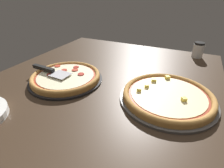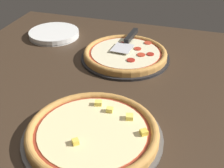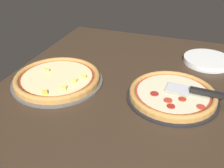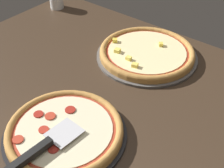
{
  "view_description": "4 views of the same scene",
  "coord_description": "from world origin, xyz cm",
  "px_view_note": "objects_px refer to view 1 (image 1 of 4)",
  "views": [
    {
      "loc": [
        67.11,
        39.14,
        44.09
      ],
      "look_at": [
        1.37,
        8.34,
        3.0
      ],
      "focal_mm": 28.0,
      "sensor_mm": 36.0,
      "label": 1
    },
    {
      "loc": [
        -26.98,
        98.41,
        62.69
      ],
      "look_at": [
        1.37,
        8.34,
        3.0
      ],
      "focal_mm": 50.0,
      "sensor_mm": 36.0,
      "label": 2
    },
    {
      "loc": [
        -90.33,
        -24.27,
        61.43
      ],
      "look_at": [
        1.37,
        8.34,
        3.0
      ],
      "focal_mm": 42.0,
      "sensor_mm": 36.0,
      "label": 3
    },
    {
      "loc": [
        54.83,
        -58.98,
        72.7
      ],
      "look_at": [
        1.37,
        8.34,
        3.0
      ],
      "focal_mm": 50.0,
      "sensor_mm": 36.0,
      "label": 4
    }
  ],
  "objects_px": {
    "pizza_front": "(66,76)",
    "serving_spatula": "(47,70)",
    "pizza_back": "(168,95)",
    "parmesan_shaker": "(198,50)"
  },
  "relations": [
    {
      "from": "pizza_back",
      "to": "pizza_front",
      "type": "bearing_deg",
      "value": -85.23
    },
    {
      "from": "pizza_back",
      "to": "parmesan_shaker",
      "type": "distance_m",
      "value": 0.64
    },
    {
      "from": "pizza_front",
      "to": "serving_spatula",
      "type": "relative_size",
      "value": 1.47
    },
    {
      "from": "parmesan_shaker",
      "to": "pizza_front",
      "type": "bearing_deg",
      "value": -42.23
    },
    {
      "from": "pizza_front",
      "to": "parmesan_shaker",
      "type": "bearing_deg",
      "value": 137.77
    },
    {
      "from": "pizza_back",
      "to": "parmesan_shaker",
      "type": "bearing_deg",
      "value": 171.37
    },
    {
      "from": "pizza_back",
      "to": "parmesan_shaker",
      "type": "height_order",
      "value": "parmesan_shaker"
    },
    {
      "from": "pizza_front",
      "to": "pizza_back",
      "type": "distance_m",
      "value": 0.52
    },
    {
      "from": "serving_spatula",
      "to": "parmesan_shaker",
      "type": "height_order",
      "value": "parmesan_shaker"
    },
    {
      "from": "parmesan_shaker",
      "to": "serving_spatula",
      "type": "bearing_deg",
      "value": -46.47
    }
  ]
}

